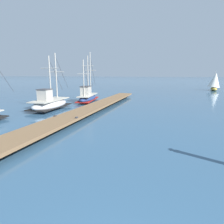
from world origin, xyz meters
The scene contains 4 objects.
floating_dock centered at (-6.40, 14.37, 0.36)m, with size 2.01×23.46×0.53m.
fishing_boat_1 centered at (-9.44, 19.43, 0.61)m, with size 2.49×6.79×5.77m.
fishing_boat_2 centered at (-10.46, 13.68, 0.59)m, with size 2.16×5.81×5.11m.
distant_sailboat centered at (7.46, 40.77, 1.72)m, with size 2.58×4.41×3.78m.
Camera 1 is at (0.28, -0.59, 3.23)m, focal length 30.26 mm.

